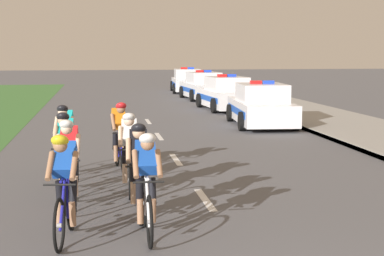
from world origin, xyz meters
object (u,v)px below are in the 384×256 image
at_px(cyclist_fourth, 139,168).
at_px(cyclist_sixth, 129,151).
at_px(cyclist_third, 69,162).
at_px(cyclist_eighth, 120,135).
at_px(police_car_furthest, 187,82).
at_px(police_car_nearest, 261,106).
at_px(cyclist_lead, 65,185).
at_px(police_car_second, 226,95).
at_px(cyclist_fifth, 65,151).
at_px(cyclist_second, 146,183).
at_px(cyclist_seventh, 65,139).
at_px(police_car_third, 203,87).

relative_size(cyclist_fourth, cyclist_sixth, 1.00).
bearing_deg(cyclist_third, cyclist_sixth, 41.35).
bearing_deg(cyclist_eighth, cyclist_sixth, -87.61).
xyz_separation_m(cyclist_third, police_car_furthest, (6.16, 27.90, -0.11)).
relative_size(cyclist_eighth, police_car_nearest, 0.38).
xyz_separation_m(cyclist_lead, cyclist_eighth, (0.93, 4.88, 0.00)).
relative_size(cyclist_lead, police_car_second, 0.38).
relative_size(cyclist_fifth, police_car_furthest, 0.38).
distance_m(cyclist_third, police_car_second, 17.34).
distance_m(cyclist_fourth, cyclist_eighth, 3.79).
bearing_deg(cyclist_fifth, cyclist_sixth, -13.80).
bearing_deg(cyclist_second, cyclist_lead, 179.18).
distance_m(cyclist_third, cyclist_sixth, 1.39).
bearing_deg(cyclist_seventh, cyclist_eighth, 20.31).
distance_m(cyclist_second, cyclist_fourth, 1.11).
distance_m(cyclist_third, police_car_furthest, 28.57).
height_order(cyclist_second, cyclist_sixth, same).
distance_m(cyclist_lead, police_car_furthest, 30.27).
bearing_deg(police_car_second, cyclist_lead, -108.91).
bearing_deg(cyclist_fourth, cyclist_second, -88.45).
height_order(cyclist_fifth, cyclist_eighth, same).
distance_m(cyclist_third, cyclist_seventh, 2.72).
xyz_separation_m(police_car_second, police_car_third, (-0.00, 5.89, 0.00)).
bearing_deg(cyclist_lead, police_car_second, 71.09).
height_order(cyclist_sixth, cyclist_seventh, same).
bearing_deg(cyclist_lead, police_car_nearest, 63.10).
xyz_separation_m(cyclist_lead, cyclist_third, (-0.02, 1.74, 0.00)).
bearing_deg(cyclist_lead, cyclist_fifth, 92.70).
relative_size(cyclist_fourth, cyclist_fifth, 1.00).
distance_m(cyclist_lead, cyclist_third, 1.74).
xyz_separation_m(cyclist_third, cyclist_fourth, (1.11, -0.65, 0.00)).
bearing_deg(cyclist_seventh, police_car_second, 64.74).
height_order(cyclist_fourth, police_car_second, police_car_second).
xyz_separation_m(police_car_second, police_car_furthest, (-0.00, 11.69, 0.00)).
bearing_deg(cyclist_lead, cyclist_eighth, 79.20).
height_order(cyclist_second, cyclist_fifth, same).
bearing_deg(cyclist_fourth, police_car_furthest, 79.96).
xyz_separation_m(cyclist_sixth, cyclist_eighth, (-0.09, 2.22, 0.00)).
bearing_deg(cyclist_fifth, cyclist_eighth, 61.09).
relative_size(police_car_third, police_car_furthest, 1.00).
relative_size(cyclist_sixth, cyclist_eighth, 1.00).
distance_m(cyclist_lead, cyclist_fifth, 2.95).
height_order(police_car_second, police_car_furthest, same).
height_order(cyclist_seventh, police_car_second, police_car_second).
bearing_deg(cyclist_second, cyclist_fifth, 113.01).
relative_size(cyclist_lead, cyclist_fifth, 1.00).
bearing_deg(cyclist_lead, cyclist_sixth, 68.93).
height_order(cyclist_fourth, police_car_nearest, police_car_nearest).
bearing_deg(cyclist_lead, cyclist_fourth, 45.14).
bearing_deg(police_car_third, cyclist_third, -105.59).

